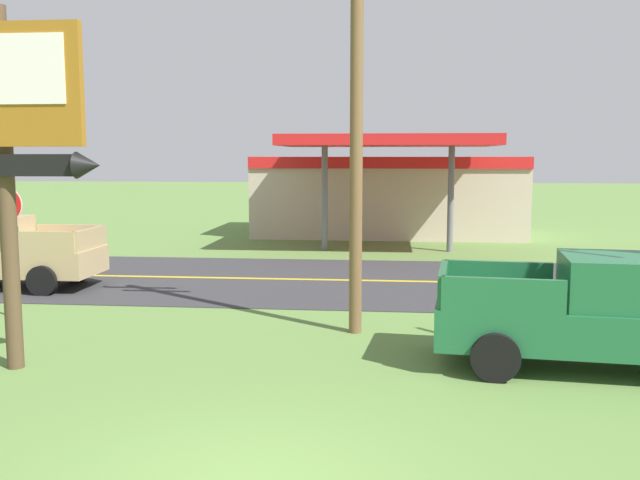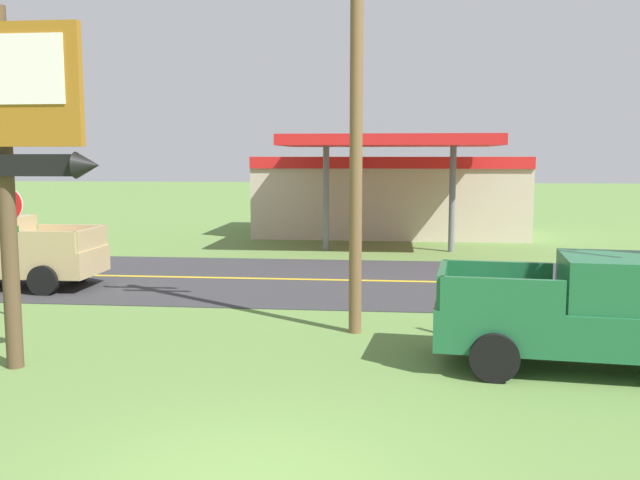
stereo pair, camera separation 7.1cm
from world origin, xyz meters
TOP-DOWN VIEW (x-y plane):
  - road_asphalt at (0.00, 13.00)m, footprint 140.00×8.00m
  - road_centre_line at (0.00, 13.00)m, footprint 126.00×0.20m
  - motel_sign at (-4.80, 3.91)m, footprint 3.19×0.54m
  - stop_sign at (-7.03, 7.69)m, footprint 0.80×0.08m
  - utility_pole at (0.83, 7.05)m, footprint 2.02×0.26m
  - gas_station at (1.39, 25.32)m, footprint 12.00×11.50m
  - pickup_green_parked_on_lawn at (5.01, 4.95)m, footprint 5.38×2.65m
  - pickup_tan_on_road at (-9.14, 11.00)m, footprint 5.20×2.24m

SIDE VIEW (x-z plane):
  - road_asphalt at x=0.00m, z-range 0.00..0.02m
  - road_centre_line at x=0.00m, z-range 0.02..0.03m
  - pickup_green_parked_on_lawn at x=5.01m, z-range -0.02..1.94m
  - pickup_tan_on_road at x=-9.14m, z-range -0.02..1.94m
  - gas_station at x=1.39m, z-range -0.26..4.14m
  - stop_sign at x=-7.03m, z-range 0.55..3.50m
  - motel_sign at x=-4.80m, z-range 1.11..7.16m
  - utility_pole at x=0.83m, z-range 0.31..9.00m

